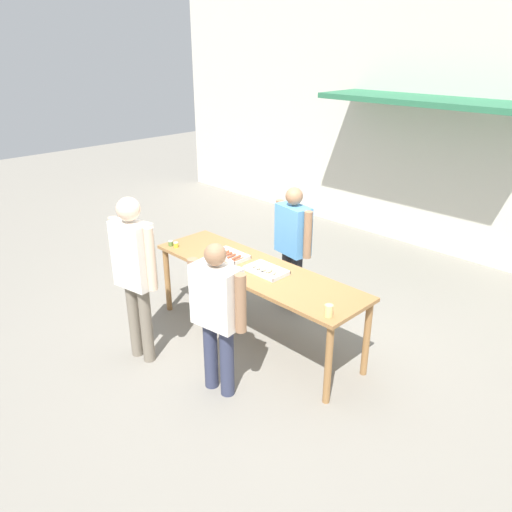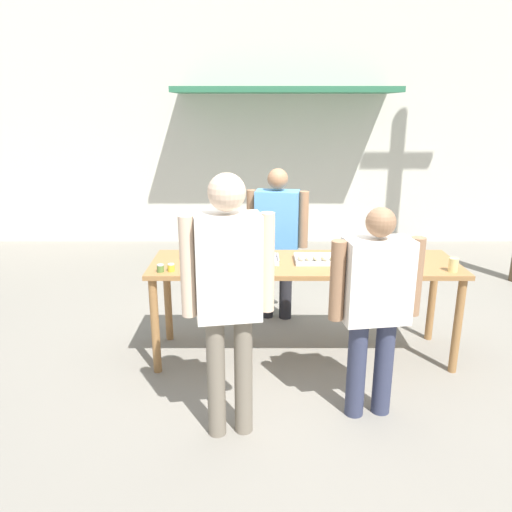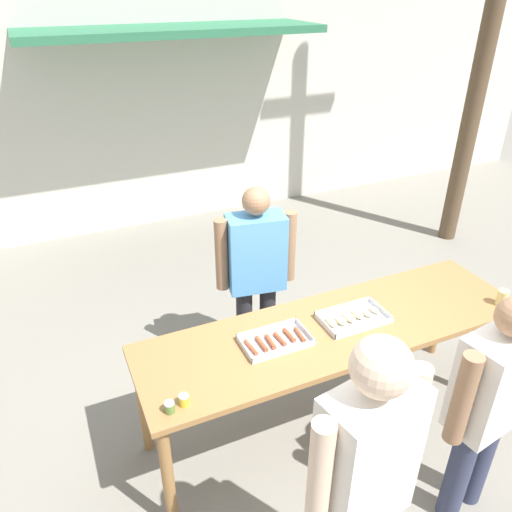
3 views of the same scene
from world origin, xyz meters
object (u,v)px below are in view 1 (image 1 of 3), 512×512
(food_tray_sausages, at_px, (230,256))
(food_tray_buns, at_px, (266,270))
(condiment_jar_ketchup, at_px, (176,245))
(person_customer_holding_hotdog, at_px, (134,266))
(beer_cup, at_px, (329,311))
(person_customer_with_cup, at_px, (217,309))
(condiment_jar_mustard, at_px, (171,243))
(person_server_behind_table, at_px, (293,240))

(food_tray_sausages, xyz_separation_m, food_tray_buns, (0.57, 0.00, 0.01))
(condiment_jar_ketchup, height_order, person_customer_holding_hotdog, person_customer_holding_hotdog)
(food_tray_buns, xyz_separation_m, condiment_jar_ketchup, (-1.25, -0.27, 0.01))
(food_tray_sausages, height_order, beer_cup, beer_cup)
(food_tray_sausages, height_order, food_tray_buns, food_tray_buns)
(person_customer_holding_hotdog, distance_m, person_customer_with_cup, 1.05)
(food_tray_sausages, distance_m, beer_cup, 1.66)
(beer_cup, relative_size, person_customer_holding_hotdog, 0.06)
(condiment_jar_mustard, height_order, person_server_behind_table, person_server_behind_table)
(food_tray_sausages, bearing_deg, person_customer_with_cup, -47.43)
(food_tray_buns, xyz_separation_m, condiment_jar_mustard, (-1.33, -0.28, 0.01))
(food_tray_buns, distance_m, condiment_jar_ketchup, 1.28)
(food_tray_sausages, bearing_deg, condiment_jar_ketchup, -158.77)
(person_customer_holding_hotdog, bearing_deg, person_customer_with_cup, -176.91)
(beer_cup, height_order, person_server_behind_table, person_server_behind_table)
(food_tray_sausages, bearing_deg, person_server_behind_table, 74.05)
(condiment_jar_ketchup, distance_m, person_server_behind_table, 1.42)
(condiment_jar_ketchup, relative_size, person_customer_holding_hotdog, 0.04)
(food_tray_sausages, relative_size, condiment_jar_ketchup, 6.83)
(food_tray_sausages, relative_size, beer_cup, 3.78)
(beer_cup, bearing_deg, person_server_behind_table, 141.83)
(beer_cup, xyz_separation_m, person_customer_holding_hotdog, (-1.79, -0.88, 0.14))
(condiment_jar_mustard, distance_m, beer_cup, 2.39)
(beer_cup, distance_m, person_customer_holding_hotdog, 2.00)
(food_tray_sausages, relative_size, person_customer_holding_hotdog, 0.24)
(food_tray_buns, xyz_separation_m, person_customer_with_cup, (0.28, -0.92, 0.00))
(person_customer_with_cup, bearing_deg, beer_cup, -148.98)
(food_tray_buns, distance_m, beer_cup, 1.10)
(beer_cup, bearing_deg, person_customer_with_cup, -140.42)
(condiment_jar_mustard, distance_m, person_customer_with_cup, 1.73)
(food_tray_buns, relative_size, beer_cup, 3.95)
(person_server_behind_table, height_order, person_customer_with_cup, person_server_behind_table)
(beer_cup, distance_m, person_server_behind_table, 1.78)
(person_server_behind_table, bearing_deg, condiment_jar_ketchup, -120.73)
(food_tray_sausages, xyz_separation_m, condiment_jar_ketchup, (-0.68, -0.26, 0.02))
(person_server_behind_table, distance_m, person_customer_with_cup, 1.85)
(person_customer_holding_hotdog, bearing_deg, condiment_jar_ketchup, -69.38)
(food_tray_buns, height_order, condiment_jar_mustard, condiment_jar_mustard)
(food_tray_buns, relative_size, person_customer_holding_hotdog, 0.25)
(food_tray_sausages, height_order, condiment_jar_ketchup, condiment_jar_ketchup)
(food_tray_sausages, bearing_deg, person_customer_holding_hotdog, -97.85)
(condiment_jar_mustard, height_order, person_customer_with_cup, person_customer_with_cup)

